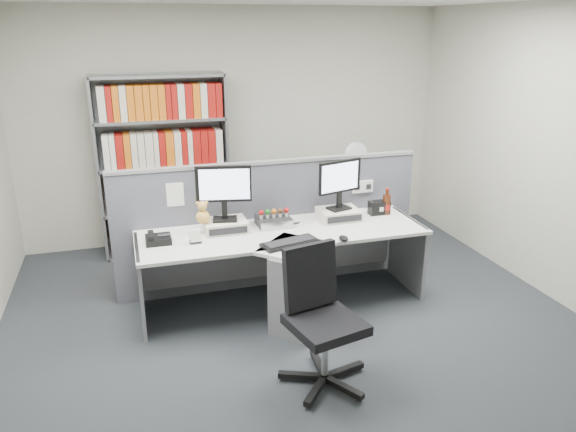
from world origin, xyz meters
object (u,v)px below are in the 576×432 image
object	(u,v)px
keyboard	(290,243)
monitor_right	(340,180)
shelving_unit	(164,168)
desk	(290,268)
filing_cabinet	(353,216)
desk_phone	(158,239)
mouse	(344,238)
desk_calendar	(195,237)
office_chair	(320,314)
speaker	(379,208)
desk_fan	(355,160)
desktop_pc	(273,221)
cola_bottle	(386,205)
monitor_left	(224,188)

from	to	relation	value
keyboard	monitor_right	bearing A→B (deg)	37.30
keyboard	shelving_unit	xyz separation A→B (m)	(-0.87, 1.95, 0.24)
desk	filing_cabinet	world-z (taller)	desk
desk	keyboard	distance (m)	0.30
desk_phone	filing_cabinet	distance (m)	2.60
mouse	monitor_right	bearing A→B (deg)	72.61
desk_calendar	office_chair	bearing A→B (deg)	-57.74
speaker	monitor_right	bearing A→B (deg)	-176.56
keyboard	desk_fan	bearing A→B (deg)	50.63
desktop_pc	desk_calendar	xyz separation A→B (m)	(-0.76, -0.24, 0.01)
desk_calendar	cola_bottle	bearing A→B (deg)	6.72
desk_calendar	shelving_unit	size ratio (longest dim) A/B	0.06
desk_calendar	monitor_left	bearing A→B (deg)	36.46
keyboard	desk_calendar	world-z (taller)	desk_calendar
filing_cabinet	desk_fan	size ratio (longest dim) A/B	1.31
desktop_pc	desk_calendar	size ratio (longest dim) A/B	2.56
monitor_right	office_chair	world-z (taller)	monitor_right
filing_cabinet	desk_fan	distance (m)	0.68
desk	desk_calendar	bearing A→B (deg)	168.51
monitor_right	speaker	size ratio (longest dim) A/B	2.39
monitor_left	desk_fan	distance (m)	1.98
desk_phone	speaker	xyz separation A→B (m)	(2.14, 0.15, 0.03)
desk	monitor_right	xyz separation A→B (m)	(0.61, 0.38, 0.65)
keyboard	monitor_left	bearing A→B (deg)	133.42
desk	desktop_pc	xyz separation A→B (m)	(-0.04, 0.40, 0.30)
monitor_left	keyboard	distance (m)	0.77
desktop_pc	office_chair	world-z (taller)	office_chair
monitor_right	keyboard	bearing A→B (deg)	-142.70
desktop_pc	keyboard	size ratio (longest dim) A/B	0.59
speaker	shelving_unit	bearing A→B (deg)	143.45
desk_calendar	mouse	bearing A→B (deg)	-14.48
shelving_unit	office_chair	bearing A→B (deg)	-73.72
monitor_right	desk_fan	bearing A→B (deg)	59.68
desk	keyboard	world-z (taller)	keyboard
desk_fan	office_chair	world-z (taller)	desk_fan
desk	desk_phone	distance (m)	1.17
monitor_right	cola_bottle	distance (m)	0.58
desk_phone	office_chair	xyz separation A→B (m)	(1.03, -1.24, -0.22)
desktop_pc	desk_phone	size ratio (longest dim) A/B	1.41
mouse	office_chair	distance (m)	0.99
filing_cabinet	desk_fan	xyz separation A→B (m)	(0.00, -0.00, 0.68)
cola_bottle	desktop_pc	bearing A→B (deg)	179.36
desk_calendar	shelving_unit	xyz separation A→B (m)	(-0.11, 1.69, 0.20)
desk_phone	keyboard	bearing A→B (deg)	-18.65
desk_fan	desk_calendar	bearing A→B (deg)	-148.17
monitor_left	desktop_pc	size ratio (longest dim) A/B	1.64
monitor_right	speaker	world-z (taller)	monitor_right
desktop_pc	keyboard	xyz separation A→B (m)	(0.00, -0.50, -0.02)
filing_cabinet	cola_bottle	bearing A→B (deg)	-95.23
desktop_pc	desk_fan	xyz separation A→B (m)	(1.24, 1.00, 0.27)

